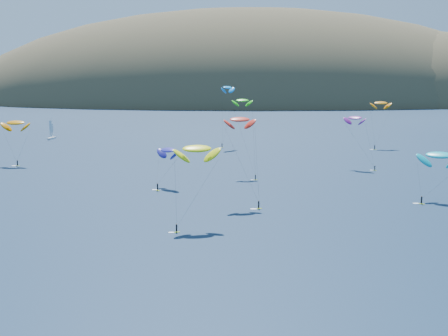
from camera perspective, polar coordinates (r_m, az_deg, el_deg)
ground at (r=88.62m, az=2.70°, el=-14.33°), size 2800.00×2800.00×0.00m
island at (r=646.51m, az=4.13°, el=5.25°), size 730.00×300.00×210.00m
sailboat at (r=316.08m, az=-15.49°, el=2.74°), size 8.35×7.19×10.26m
kitesurfer_1 at (r=237.11m, az=-18.52°, el=3.94°), size 10.65×7.20×18.02m
kitesurfer_2 at (r=138.83m, az=-2.49°, el=1.77°), size 11.02×11.17×20.11m
kitesurfer_3 at (r=204.65m, az=1.69°, el=6.18°), size 7.95×13.87×26.07m
kitesurfer_4 at (r=274.30m, az=0.34°, el=7.36°), size 8.08×9.17×28.28m
kitesurfer_5 at (r=174.95m, az=19.09°, el=1.12°), size 12.82×10.88×15.14m
kitesurfer_6 at (r=223.30m, az=11.89°, el=4.50°), size 10.77×12.23×19.67m
kitesurfer_9 at (r=160.75m, az=1.46°, el=4.43°), size 9.96×10.89×24.11m
kitesurfer_10 at (r=184.68m, az=-5.15°, el=1.65°), size 8.96×12.11×13.36m
kitesurfer_11 at (r=281.37m, az=14.14°, el=5.78°), size 9.24×11.20×21.83m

